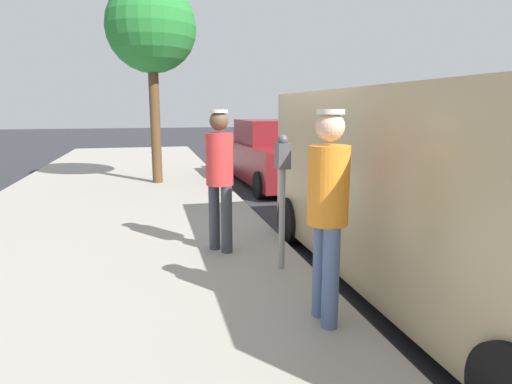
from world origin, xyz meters
The scene contains 8 objects.
ground_plane centered at (0.00, 0.00, 0.00)m, with size 80.00×80.00×0.00m, color #2D2D33.
sidewalk_slab centered at (3.50, 0.00, 0.07)m, with size 5.00×32.00×0.15m, color #9E998E.
parking_meter_near centered at (1.35, 0.46, 1.18)m, with size 0.14×0.18×1.52m.
pedestrian_in_red centered at (1.93, -0.32, 1.18)m, with size 0.34×0.34×1.78m.
pedestrian_in_orange centered at (1.36, 1.76, 1.19)m, with size 0.34×0.36×1.79m.
parked_van centered at (-0.15, 1.22, 1.15)m, with size 2.13×5.20×2.15m.
parked_sedan_behind centered at (-0.37, -5.78, 0.75)m, with size 2.06×4.46×1.65m.
street_tree centered at (2.60, -5.86, 3.75)m, with size 2.08×2.08×4.69m.
Camera 1 is at (2.76, 5.00, 1.95)m, focal length 30.54 mm.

